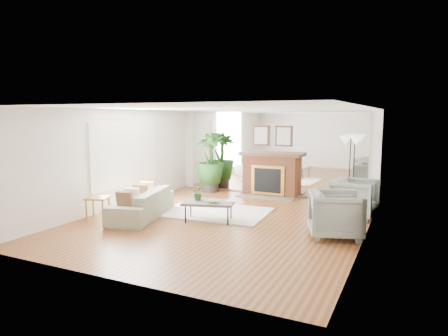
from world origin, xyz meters
The scene contains 18 objects.
ground centered at (0.00, 0.00, 0.00)m, with size 7.00×7.00×0.00m, color brown.
wall_left centered at (-2.99, 0.00, 1.25)m, with size 0.02×7.00×2.50m, color white.
wall_right centered at (2.99, 0.00, 1.25)m, with size 0.02×7.00×2.50m, color white.
wall_back centered at (0.00, 3.49, 1.25)m, with size 6.00×0.02×2.50m, color white.
mirror_panel centered at (0.00, 3.47, 1.25)m, with size 5.40×0.04×2.40m, color silver.
window_panel centered at (-2.96, 0.40, 1.35)m, with size 0.04×2.40×1.50m, color #B2E09E.
fireplace centered at (0.00, 3.26, 0.66)m, with size 1.85×0.83×2.05m.
area_rug centered at (-0.51, 0.70, 0.01)m, with size 2.52×1.80×0.03m, color silver.
coffee_table centered at (-0.27, -0.08, 0.41)m, with size 1.26×0.94×0.45m.
sofa centered at (-1.85, -0.42, 0.32)m, with size 2.19×0.85×0.64m, color gray.
armchair_back centered at (2.60, 1.68, 0.45)m, with size 0.96×0.99×0.90m, color gray.
armchair_front centered at (2.48, -0.04, 0.45)m, with size 0.95×0.98×0.89m, color gray.
side_table centered at (-2.56, -1.08, 0.45)m, with size 0.61×0.61×0.53m.
potted_ficus centered at (-1.87, 3.06, 0.97)m, with size 0.92×0.92×1.82m.
floor_lamp centered at (2.27, 3.05, 1.55)m, with size 0.59×0.33×1.82m.
tabletop_plant centered at (-0.54, -0.07, 0.61)m, with size 0.29×0.25×0.32m, color #285B21.
fruit_bowl centered at (-0.13, -0.15, 0.48)m, with size 0.27×0.27×0.07m, color brown.
book centered at (0.08, 0.14, 0.46)m, with size 0.21×0.29×0.02m, color brown.
Camera 1 is at (3.77, -7.75, 2.34)m, focal length 32.00 mm.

